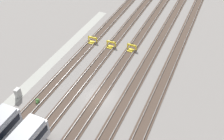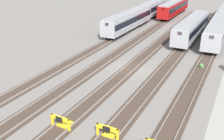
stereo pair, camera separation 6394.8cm
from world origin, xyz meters
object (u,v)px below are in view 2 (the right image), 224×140
Objects in this scene: subway_car_front_row_left_inner at (157,6)px; bumper_stop_middle_track at (62,122)px; subway_car_front_row_leftmost at (128,20)px; subway_car_front_row_centre at (192,27)px; subway_car_back_row_leftmost at (217,30)px; bumper_stop_near_inner_track at (109,131)px; weed_clump at (201,66)px; subway_car_front_row_rightmost at (174,7)px.

subway_car_front_row_left_inner reaches higher than bumper_stop_middle_track.
subway_car_front_row_left_inner is at bearing 0.24° from subway_car_front_row_leftmost.
subway_car_front_row_leftmost reaches higher than bumper_stop_middle_track.
subway_car_front_row_left_inner is at bearing 34.14° from subway_car_front_row_centre.
subway_car_front_row_centre is 4.28m from subway_car_back_row_leftmost.
subway_car_front_row_leftmost is at bearing 14.26° from bumper_stop_middle_track.
bumper_stop_near_inner_track is (-32.38, -0.04, -1.53)m from subway_car_front_row_centre.
subway_car_front_row_left_inner is 52.32m from bumper_stop_middle_track.
subway_car_front_row_leftmost is at bearing 90.00° from subway_car_back_row_leftmost.
subway_car_front_row_leftmost is 1.00× the size of subway_car_front_row_left_inner.
subway_car_front_row_centre is 19.62× the size of weed_clump.
subway_car_front_row_left_inner is at bearing 42.24° from subway_car_back_row_leftmost.
weed_clump is at bearing -129.11° from subway_car_front_row_leftmost.
subway_car_front_row_left_inner reaches higher than bumper_stop_near_inner_track.
subway_car_front_row_left_inner and subway_car_front_row_centre have the same top height.
bumper_stop_middle_track is (-32.99, -8.38, -1.53)m from subway_car_front_row_leftmost.
subway_car_front_row_rightmost is 22.71m from subway_car_back_row_leftmost.
subway_car_front_row_leftmost is 1.00× the size of subway_car_front_row_centre.
subway_car_front_row_left_inner is 4.31m from subway_car_front_row_rightmost.
bumper_stop_middle_track is 21.11m from weed_clump.
bumper_stop_near_inner_track reaches higher than weed_clump.
subway_car_back_row_leftmost is 34.09m from bumper_stop_middle_track.
subway_car_front_row_centre is (-18.62, -12.62, 0.00)m from subway_car_front_row_left_inner.
subway_car_front_row_leftmost is 1.00× the size of subway_car_front_row_rightmost.
weed_clump is (-13.60, -4.18, -1.80)m from subway_car_front_row_centre.
subway_car_front_row_centre is at bearing 0.07° from bumper_stop_near_inner_track.
weed_clump is (18.78, -4.14, -0.27)m from bumper_stop_near_inner_track.
subway_car_front_row_left_inner is 36.38m from weed_clump.
subway_car_front_row_rightmost is 52.08m from bumper_stop_middle_track.
subway_car_back_row_leftmost is 32.69m from bumper_stop_near_inner_track.
bumper_stop_middle_track is (-51.61, -8.46, -1.53)m from subway_car_front_row_left_inner.
bumper_stop_near_inner_track is 4.25m from bumper_stop_middle_track.
subway_car_front_row_leftmost is 9.01× the size of bumper_stop_near_inner_track.
bumper_stop_middle_track is (-51.89, -4.16, -1.53)m from subway_car_front_row_rightmost.
subway_car_front_row_left_inner is 9.02× the size of bumper_stop_near_inner_track.
bumper_stop_near_inner_track is at bearing -166.06° from subway_car_front_row_left_inner.
subway_car_back_row_leftmost is (-18.62, -16.90, 0.00)m from subway_car_front_row_left_inner.
subway_car_front_row_leftmost reaches higher than weed_clump.
subway_car_front_row_centre reaches higher than bumper_stop_middle_track.
subway_car_back_row_leftmost is (0.00, -16.83, 0.00)m from subway_car_front_row_leftmost.
subway_car_front_row_leftmost and subway_car_front_row_left_inner have the same top height.
subway_car_back_row_leftmost is 8.99× the size of bumper_stop_middle_track.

